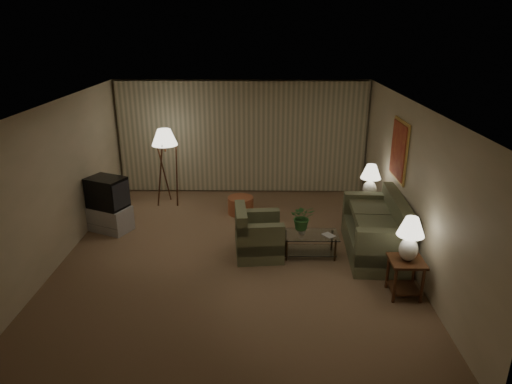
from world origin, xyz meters
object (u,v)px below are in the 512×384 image
ottoman (241,205)px  sofa (375,232)px  tv_cabinet (110,218)px  vase (302,231)px  side_table_far (368,207)px  coffee_table (310,242)px  crt_tv (107,192)px  side_table_near (405,271)px  table_lamp_near (410,235)px  floor_lamp (166,166)px  armchair (259,237)px  table_lamp_far (371,178)px

ottoman → sofa: bearing=-36.4°
tv_cabinet → vase: vase is taller
side_table_far → coffee_table: 1.88m
side_table_far → crt_tv: bearing=-176.5°
side_table_near → table_lamp_near: (0.00, -0.00, 0.60)m
sofa → side_table_near: size_ratio=3.30×
floor_lamp → tv_cabinet: bearing=-121.7°
tv_cabinet → floor_lamp: 1.82m
floor_lamp → vase: (2.85, -2.47, -0.43)m
sofa → vase: 1.31m
side_table_near → tv_cabinet: side_table_near is taller
floor_lamp → vase: floor_lamp is taller
ottoman → tv_cabinet: bearing=-160.8°
sofa → side_table_near: (0.15, -1.35, -0.01)m
armchair → side_table_far: bearing=-64.6°
sofa → floor_lamp: 4.82m
table_lamp_near → tv_cabinet: bearing=156.3°
armchair → tv_cabinet: 3.15m
tv_cabinet → floor_lamp: bearing=82.8°
tv_cabinet → crt_tv: size_ratio=1.11×
ottoman → side_table_far: bearing=-12.4°
floor_lamp → coffee_table: bearing=-39.4°
floor_lamp → ottoman: bearing=-17.9°
table_lamp_far → tv_cabinet: table_lamp_far is taller
sofa → table_lamp_near: bearing=9.5°
side_table_near → vase: side_table_near is taller
table_lamp_near → ottoman: 4.20m
table_lamp_near → tv_cabinet: size_ratio=0.73×
coffee_table → vase: bearing=180.0°
side_table_near → table_lamp_near: size_ratio=0.87×
armchair → ottoman: bearing=6.5°
ottoman → side_table_near: bearing=-50.4°
ottoman → vase: (1.17, -1.93, 0.30)m
coffee_table → tv_cabinet: (-3.89, 1.03, -0.02)m
table_lamp_far → floor_lamp: bearing=165.4°
sofa → coffee_table: 1.17m
side_table_near → tv_cabinet: bearing=156.3°
sofa → armchair: (-2.07, -0.08, -0.06)m
coffee_table → ottoman: (-1.32, 1.93, -0.09)m
side_table_far → crt_tv: size_ratio=0.71×
table_lamp_near → side_table_far: bearing=90.0°
floor_lamp → side_table_far: bearing=-14.6°
armchair → side_table_far: armchair is taller
table_lamp_far → coffee_table: 2.02m
ottoman → crt_tv: bearing=-160.8°
table_lamp_near → ottoman: (-2.63, 3.18, -0.82)m
table_lamp_near → floor_lamp: size_ratio=0.39×
side_table_far → tv_cabinet: (-5.20, -0.32, -0.14)m
table_lamp_near → tv_cabinet: 5.73m
side_table_near → tv_cabinet: size_ratio=0.64×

